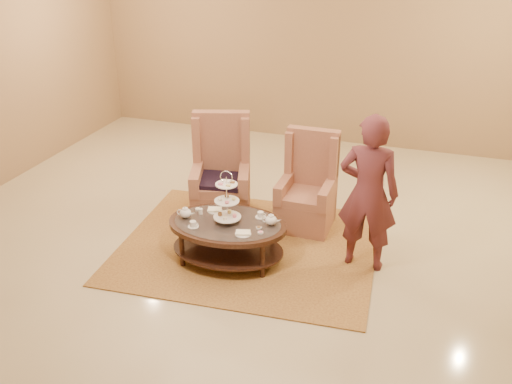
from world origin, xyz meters
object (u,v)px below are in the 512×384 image
(tea_table, at_px, (228,229))
(armchair_right, at_px, (308,195))
(armchair_left, at_px, (221,183))
(person, at_px, (368,193))

(tea_table, height_order, armchair_right, armchair_right)
(armchair_right, bearing_deg, tea_table, -118.55)
(armchair_left, bearing_deg, person, -35.25)
(armchair_right, relative_size, person, 0.69)
(armchair_right, bearing_deg, person, -41.12)
(armchair_right, xyz_separation_m, person, (0.79, -0.71, 0.46))
(tea_table, bearing_deg, armchair_right, 56.86)
(person, bearing_deg, armchair_right, -40.37)
(tea_table, bearing_deg, armchair_left, 110.91)
(armchair_right, height_order, person, person)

